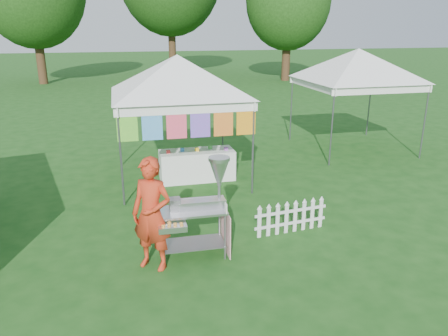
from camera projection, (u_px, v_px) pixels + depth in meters
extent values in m
plane|color=#174814|center=(210.00, 242.00, 7.68)|extent=(120.00, 120.00, 0.00)
cylinder|color=#59595E|center=(121.00, 158.00, 8.96)|extent=(0.04, 0.04, 2.10)
cylinder|color=#59595E|center=(253.00, 149.00, 9.60)|extent=(0.04, 0.04, 2.10)
cylinder|color=#59595E|center=(119.00, 128.00, 11.58)|extent=(0.04, 0.04, 2.10)
cylinder|color=#59595E|center=(223.00, 122.00, 12.22)|extent=(0.04, 0.04, 2.10)
cube|color=white|center=(188.00, 109.00, 8.98)|extent=(3.00, 0.03, 0.22)
cube|color=white|center=(171.00, 90.00, 11.60)|extent=(3.00, 0.03, 0.22)
pyramid|color=white|center=(177.00, 54.00, 9.98)|extent=(4.24, 4.24, 0.90)
cylinder|color=#59595E|center=(188.00, 105.00, 8.96)|extent=(3.00, 0.03, 0.03)
cube|color=#18922A|center=(127.00, 125.00, 8.78)|extent=(0.42, 0.01, 0.70)
cube|color=blue|center=(152.00, 123.00, 8.89)|extent=(0.42, 0.01, 0.70)
cube|color=#DE1B95|center=(176.00, 122.00, 9.01)|extent=(0.42, 0.01, 0.70)
cube|color=#C31BBC|center=(200.00, 121.00, 9.12)|extent=(0.42, 0.01, 0.70)
cube|color=red|center=(223.00, 120.00, 9.23)|extent=(0.42, 0.01, 0.70)
cube|color=#D44917|center=(246.00, 119.00, 9.35)|extent=(0.42, 0.01, 0.70)
cylinder|color=#59595E|center=(332.00, 128.00, 11.58)|extent=(0.04, 0.04, 2.10)
cylinder|color=#59595E|center=(424.00, 122.00, 12.22)|extent=(0.04, 0.04, 2.10)
cylinder|color=#59595E|center=(291.00, 109.00, 14.20)|extent=(0.04, 0.04, 2.10)
cylinder|color=#59595E|center=(369.00, 105.00, 14.84)|extent=(0.04, 0.04, 2.10)
cube|color=white|center=(383.00, 90.00, 11.61)|extent=(3.00, 0.03, 0.22)
cube|color=white|center=(333.00, 78.00, 14.23)|extent=(3.00, 0.03, 0.22)
pyramid|color=white|center=(359.00, 48.00, 12.61)|extent=(4.24, 4.24, 0.90)
cylinder|color=#59595E|center=(384.00, 87.00, 11.58)|extent=(3.00, 0.03, 0.03)
cylinder|color=#392714|center=(40.00, 53.00, 27.87)|extent=(0.56, 0.56, 3.96)
cylinder|color=#392714|center=(172.00, 42.00, 33.45)|extent=(0.56, 0.56, 4.84)
cylinder|color=#392714|center=(286.00, 54.00, 29.70)|extent=(0.56, 0.56, 3.52)
ellipsoid|color=#285C19|center=(288.00, 0.00, 28.63)|extent=(5.60, 5.60, 6.44)
cylinder|color=gray|center=(164.00, 243.00, 6.80)|extent=(0.04, 0.04, 0.81)
cylinder|color=gray|center=(225.00, 237.00, 7.00)|extent=(0.04, 0.04, 0.81)
cylinder|color=gray|center=(162.00, 231.00, 7.21)|extent=(0.04, 0.04, 0.81)
cylinder|color=gray|center=(220.00, 225.00, 7.41)|extent=(0.04, 0.04, 0.81)
cube|color=gray|center=(193.00, 243.00, 7.16)|extent=(1.04, 0.54, 0.01)
cube|color=#B7B7BC|center=(192.00, 211.00, 6.98)|extent=(1.09, 0.56, 0.04)
cube|color=#B7B7BC|center=(202.00, 204.00, 7.03)|extent=(0.77, 0.24, 0.13)
cube|color=gray|center=(175.00, 204.00, 6.93)|extent=(0.18, 0.20, 0.20)
cylinder|color=gray|center=(219.00, 184.00, 6.99)|extent=(0.05, 0.05, 0.81)
cone|color=#B7B7BC|center=(219.00, 171.00, 6.92)|extent=(0.33, 0.33, 0.36)
cylinder|color=#B7B7BC|center=(219.00, 159.00, 6.86)|extent=(0.35, 0.35, 0.05)
cube|color=#B7B7BC|center=(172.00, 227.00, 6.62)|extent=(0.44, 0.28, 0.09)
cube|color=pink|center=(226.00, 230.00, 7.22)|extent=(0.03, 0.67, 0.73)
cube|color=white|center=(226.00, 208.00, 6.81)|extent=(0.02, 0.13, 0.16)
imported|color=red|center=(152.00, 214.00, 6.64)|extent=(0.78, 0.72, 1.79)
cube|color=white|center=(259.00, 223.00, 7.76)|extent=(0.07, 0.03, 0.56)
cube|color=white|center=(268.00, 222.00, 7.82)|extent=(0.07, 0.03, 0.56)
cube|color=white|center=(277.00, 220.00, 7.88)|extent=(0.07, 0.03, 0.56)
cube|color=white|center=(286.00, 219.00, 7.94)|extent=(0.07, 0.03, 0.56)
cube|color=white|center=(295.00, 217.00, 8.00)|extent=(0.07, 0.03, 0.56)
cube|color=white|center=(304.00, 216.00, 8.06)|extent=(0.07, 0.03, 0.56)
cube|color=white|center=(312.00, 215.00, 8.12)|extent=(0.07, 0.03, 0.56)
cube|color=white|center=(321.00, 213.00, 8.17)|extent=(0.07, 0.03, 0.56)
cube|color=white|center=(290.00, 223.00, 8.00)|extent=(1.43, 0.18, 0.05)
cube|color=white|center=(291.00, 211.00, 7.93)|extent=(1.43, 0.18, 0.05)
cube|color=white|center=(197.00, 165.00, 10.71)|extent=(1.80, 0.70, 0.74)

